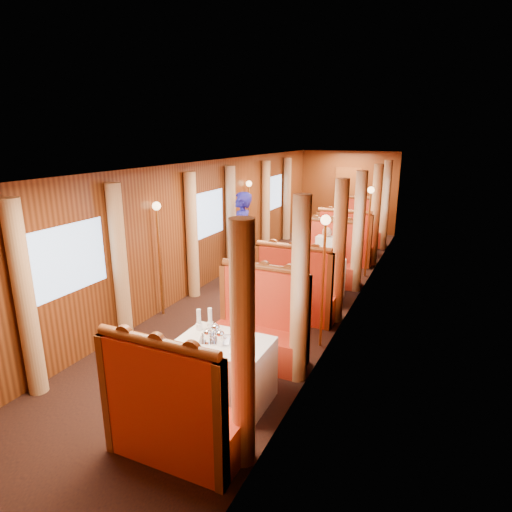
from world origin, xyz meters
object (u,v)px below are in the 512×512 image
Objects in this scene: banquette_mid_fwd at (295,295)px; rose_vase_far at (353,218)px; teapot_left at (208,338)px; steward at (241,238)px; banquette_far_aft at (361,230)px; teapot_right at (220,339)px; tea_tray at (215,340)px; table_mid at (313,280)px; table_near at (224,371)px; passenger at (326,250)px; banquette_near_aft at (260,331)px; table_far at (353,239)px; banquette_mid_aft at (328,263)px; rose_vase_mid at (315,251)px; fruit_plate at (240,351)px; banquette_near_fwd at (173,419)px; teapot_back at (216,333)px; banquette_far_fwd at (344,246)px.

banquette_mid_fwd is 4.54m from rose_vase_far.
teapot_left is 4.25m from steward.
teapot_right is at bearing -89.95° from banquette_far_aft.
steward is at bearing 107.62° from teapot_left.
steward is (-1.65, -3.14, 0.01)m from rose_vase_far.
table_mid is at bearing 88.33° from tea_tray.
table_near is at bearing -89.78° from rose_vase_far.
passenger is at bearing 92.73° from steward.
rose_vase_far is 0.47× the size of passenger.
steward is at bearing 120.48° from banquette_near_aft.
table_far is at bearing 90.00° from table_mid.
table_near is 4.51m from banquette_mid_aft.
table_near is 2.92× the size of rose_vase_mid.
banquette_mid_fwd is 8.64× the size of teapot_left.
banquette_mid_aft is at bearing 90.00° from banquette_mid_fwd.
banquette_far_aft is 6.01× the size of fruit_plate.
rose_vase_mid is 1.00× the size of rose_vase_far.
table_far is 3.09× the size of tea_tray.
steward reaches higher than banquette_near_fwd.
banquette_near_fwd is 5.18m from steward.
steward reaches higher than banquette_far_aft.
banquette_far_fwd is at bearing 93.47° from teapot_back.
steward is (-1.68, 3.94, 0.13)m from teapot_right.
banquette_near_aft is at bearing 84.33° from tea_tray.
banquette_mid_aft is at bearing 93.10° from teapot_back.
banquette_mid_fwd is 2.03m from banquette_mid_aft.
teapot_right is 0.21× the size of passenger.
rose_vase_far is 0.19× the size of steward.
teapot_left is at bearing -97.27° from banquette_near_aft.
banquette_near_fwd is 1.01m from teapot_right.
banquette_mid_fwd is 1.15m from rose_vase_mid.
teapot_left is (-0.04, -0.08, 0.06)m from tea_tray.
teapot_back is at bearing -96.83° from banquette_near_aft.
teapot_back is at bearing -91.94° from table_mid.
rose_vase_mid is (0.01, -0.99, 0.50)m from banquette_mid_aft.
tea_tray is 0.11m from teapot_left.
banquette_mid_aft reaches higher than teapot_left.
banquette_near_fwd is 8.03m from rose_vase_far.
rose_vase_mid is 1.72m from steward.
teapot_left is 0.15m from teapot_right.
teapot_right is 0.97× the size of teapot_back.
banquette_near_fwd is at bearing -90.00° from table_far.
banquette_far_fwd is (0.00, 2.49, 0.05)m from table_mid.
banquette_mid_aft is 8.04× the size of teapot_back.
teapot_left reaches higher than table_far.
passenger reaches higher than rose_vase_far.
table_near is 3.09× the size of tea_tray.
banquette_near_fwd is at bearing -107.78° from fruit_plate.
fruit_plate is at bearing -19.07° from tea_tray.
passenger is at bearing 90.00° from banquette_near_fwd.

